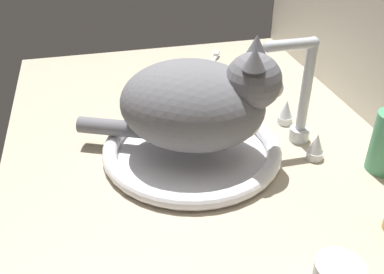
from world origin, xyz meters
TOP-DOWN VIEW (x-y plane):
  - countertop at (0.00, 0.00)cm, footprint 103.35×75.46cm
  - backsplash_wall at (0.00, 38.93)cm, footprint 103.35×2.40cm
  - sink_basin at (5.47, -2.04)cm, footprint 34.12×34.12cm
  - faucet at (5.47, 19.42)cm, footprint 16.91×11.61cm
  - cat at (6.10, -0.60)cm, footprint 28.96×37.26cm
  - toothbrush at (-34.80, 13.34)cm, footprint 14.92×8.90cm

SIDE VIEW (x-z plane):
  - countertop at x=0.00cm, z-range 0.00..3.00cm
  - toothbrush at x=-34.80cm, z-range 2.78..4.48cm
  - sink_basin at x=5.47cm, z-range 2.84..5.73cm
  - faucet at x=5.47cm, z-range 0.66..22.38cm
  - cat at x=6.10cm, z-range 4.03..24.72cm
  - backsplash_wall at x=0.00cm, z-range 0.00..30.02cm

